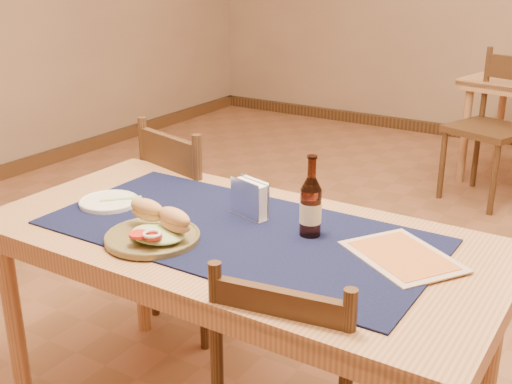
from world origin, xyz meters
The scene contains 11 objects.
main_table centered at (0.00, -0.80, 0.67)m, with size 1.60×0.80×0.75m.
placemat centered at (0.00, -0.80, 0.75)m, with size 1.20×0.60×0.01m, color #11153E.
baseboard centered at (0.00, 0.00, 0.05)m, with size 6.00×7.00×0.10m.
chair_main_far centered at (-0.54, -0.28, 0.48)m, with size 0.52×0.52×0.92m.
chair_back_near centered at (0.14, 1.99, 0.51)m, with size 0.58×0.58×0.98m.
sandwich_plate centered at (-0.17, -0.99, 0.79)m, with size 0.28×0.28×0.11m.
side_plate centered at (-0.50, -0.85, 0.76)m, with size 0.20×0.20×0.02m.
fork centered at (-0.46, -0.82, 0.77)m, with size 0.11×0.12×0.00m.
beer_bottle centered at (0.20, -0.71, 0.85)m, with size 0.07×0.07×0.25m.
napkin_holder centered at (-0.03, -0.69, 0.81)m, with size 0.15×0.09×0.13m.
menu_card centered at (0.49, -0.71, 0.76)m, with size 0.39×0.36×0.01m.
Camera 1 is at (1.01, -2.29, 1.54)m, focal length 45.00 mm.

